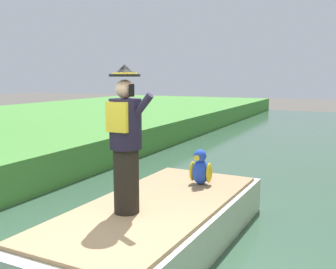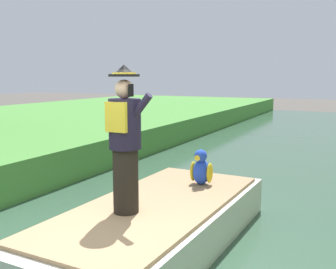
# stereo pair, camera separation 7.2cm
# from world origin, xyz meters

# --- Properties ---
(boat) EXTENTS (1.92, 4.25, 0.61)m
(boat) POSITION_xyz_m (0.00, 1.26, 0.40)
(boat) COLOR silver
(boat) RESTS_ON canal_water
(person_pirate) EXTENTS (0.61, 0.42, 1.85)m
(person_pirate) POSITION_xyz_m (-0.16, 0.77, 1.64)
(person_pirate) COLOR black
(person_pirate) RESTS_ON boat
(parrot_plush) EXTENTS (0.36, 0.35, 0.57)m
(parrot_plush) POSITION_xyz_m (0.21, 2.40, 0.95)
(parrot_plush) COLOR blue
(parrot_plush) RESTS_ON boat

